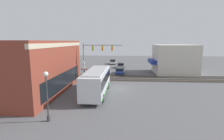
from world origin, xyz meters
The scene contains 13 objects.
ground_plane centered at (0.00, 0.00, 0.00)m, with size 120.00×120.00×0.00m, color #565659.
brick_building centered at (-2.22, 12.92, 3.55)m, with size 17.11×10.93×7.10m.
shop_building centered at (13.68, -11.63, 3.12)m, with size 8.50×9.54×6.25m.
city_bus centered at (-3.10, 2.80, 1.81)m, with size 10.11×2.59×3.29m.
traffic_signal_gantry centered at (4.53, 4.30, 4.99)m, with size 0.42×6.77×6.76m.
crossing_signal centered at (3.51, 5.98, 2.30)m, with size 1.41×1.18×3.81m.
streetlamp centered at (-11.40, 5.78, 2.68)m, with size 0.44×0.44×4.48m.
rail_track_near centered at (6.00, 0.00, 0.03)m, with size 2.60×60.00×0.15m.
rail_track_far centered at (9.20, 0.00, 0.03)m, with size 2.60×60.00×0.15m.
parked_car_blue centered at (11.91, 0.20, 0.66)m, with size 4.64×1.82×1.40m.
parked_car_grey centered at (20.63, 0.20, 0.64)m, with size 4.30×1.82×1.37m.
parked_car_white centered at (28.57, 2.80, 0.69)m, with size 4.80×1.82×1.48m.
pedestrian_at_crossing centered at (4.19, 5.43, 0.88)m, with size 0.34×0.34×1.73m.
Camera 1 is at (-25.49, -0.93, 7.01)m, focal length 28.00 mm.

